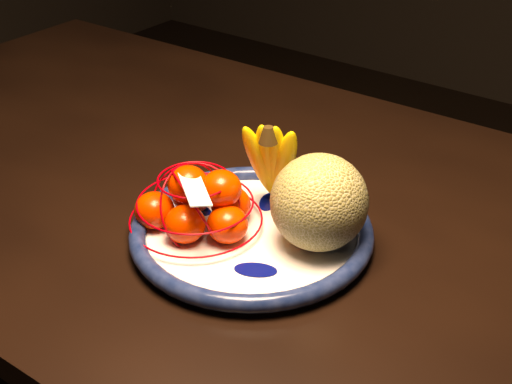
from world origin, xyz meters
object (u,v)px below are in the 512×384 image
Objects in this scene: banana_bunch at (272,158)px; mandarin_bag at (199,205)px; fruit_bowl at (251,232)px; dining_table at (180,208)px; cantaloupe at (319,202)px.

banana_bunch is 0.71× the size of mandarin_bag.
banana_bunch is at bearing 104.07° from fruit_bowl.
banana_bunch is at bearing -6.42° from dining_table.
banana_bunch is 0.12m from mandarin_bag.
banana_bunch reaches higher than fruit_bowl.
mandarin_bag is (-0.06, -0.03, 0.03)m from fruit_bowl.
mandarin_bag is (-0.05, -0.10, -0.04)m from banana_bunch.
mandarin_bag is at bearing -138.17° from banana_bunch.
fruit_bowl is at bearing -99.52° from banana_bunch.
fruit_bowl is 0.08m from mandarin_bag.
cantaloupe is 0.16m from mandarin_bag.
banana_bunch reaches higher than mandarin_bag.
dining_table is 4.44× the size of fruit_bowl.
mandarin_bag is at bearing -157.03° from cantaloupe.
dining_table is 11.52× the size of cantaloupe.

